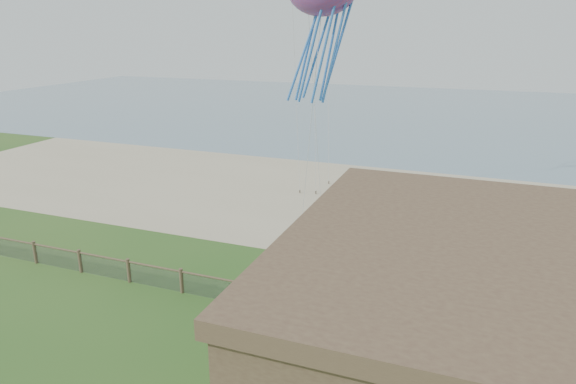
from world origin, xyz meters
TOP-DOWN VIEW (x-y plane):
  - sand_beach at (0.00, 22.00)m, footprint 72.00×20.00m
  - ocean at (0.00, 66.00)m, footprint 160.00×68.00m
  - chainlink_fence at (0.00, 6.00)m, footprint 36.20×0.20m
  - motel_deck at (13.00, 5.00)m, footprint 15.00×2.00m
  - picnic_table at (7.96, 3.81)m, footprint 1.90×1.70m
  - octopus_kite at (1.68, 12.29)m, footprint 4.20×3.64m

SIDE VIEW (x-z plane):
  - ocean at x=0.00m, z-range -0.01..0.01m
  - sand_beach at x=0.00m, z-range -0.01..0.01m
  - motel_deck at x=13.00m, z-range 0.00..0.50m
  - picnic_table at x=7.96m, z-range 0.00..0.66m
  - chainlink_fence at x=0.00m, z-range -0.07..1.18m
  - octopus_kite at x=1.68m, z-range 8.33..15.57m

